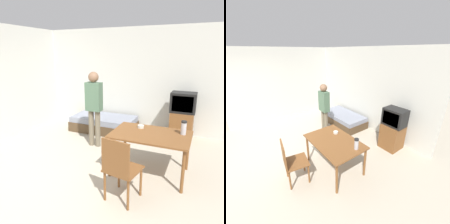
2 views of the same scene
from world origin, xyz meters
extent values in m
plane|color=#B2A893|center=(0.00, 0.00, 0.00)|extent=(20.00, 20.00, 0.00)
cube|color=silver|center=(0.00, 3.56, 1.35)|extent=(5.37, 0.06, 2.70)
cube|color=silver|center=(-2.21, 1.77, 1.35)|extent=(0.06, 4.53, 2.70)
cube|color=#4C3823|center=(-0.25, 3.01, 0.13)|extent=(1.71, 0.88, 0.26)
cube|color=gray|center=(-0.25, 3.01, 0.33)|extent=(1.66, 0.86, 0.14)
cube|color=brown|center=(1.74, 3.14, 0.35)|extent=(0.51, 0.52, 0.71)
cube|color=black|center=(1.74, 3.14, 0.94)|extent=(0.57, 0.40, 0.47)
cube|color=black|center=(1.74, 2.94, 0.94)|extent=(0.46, 0.01, 0.37)
cube|color=brown|center=(1.42, 1.38, 0.72)|extent=(1.31, 0.87, 0.03)
cylinder|color=brown|center=(0.82, 1.00, 0.35)|extent=(0.05, 0.05, 0.70)
cylinder|color=brown|center=(2.01, 1.00, 0.35)|extent=(0.05, 0.05, 0.70)
cylinder|color=brown|center=(0.82, 1.76, 0.35)|extent=(0.05, 0.05, 0.70)
cylinder|color=brown|center=(2.01, 1.76, 0.35)|extent=(0.05, 0.05, 0.70)
cube|color=brown|center=(1.25, 0.54, 0.47)|extent=(0.53, 0.53, 0.02)
cube|color=brown|center=(1.21, 0.33, 0.72)|extent=(0.42, 0.10, 0.49)
cylinder|color=brown|center=(1.46, 0.70, 0.23)|extent=(0.04, 0.04, 0.46)
cylinder|color=brown|center=(1.09, 0.76, 0.23)|extent=(0.04, 0.04, 0.46)
cylinder|color=brown|center=(1.40, 0.32, 0.23)|extent=(0.04, 0.04, 0.46)
cylinder|color=brown|center=(1.03, 0.39, 0.23)|extent=(0.04, 0.04, 0.46)
cylinder|color=#6B604C|center=(-0.10, 2.04, 0.41)|extent=(0.12, 0.12, 0.83)
cylinder|color=#6B604C|center=(0.06, 2.04, 0.41)|extent=(0.12, 0.12, 0.83)
cube|color=#4C6B51|center=(-0.02, 2.04, 1.14)|extent=(0.34, 0.20, 0.62)
sphere|color=#846047|center=(-0.02, 2.04, 1.56)|extent=(0.22, 0.22, 0.22)
cylinder|color=#B7B7BC|center=(1.92, 1.56, 0.85)|extent=(0.09, 0.09, 0.24)
cylinder|color=black|center=(1.92, 1.56, 0.95)|extent=(0.09, 0.09, 0.03)
cylinder|color=beige|center=(1.18, 1.60, 0.76)|extent=(0.12, 0.12, 0.05)
camera|label=1|loc=(2.21, -2.05, 2.05)|focal=35.00mm
camera|label=2|loc=(3.70, -0.25, 2.58)|focal=24.00mm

